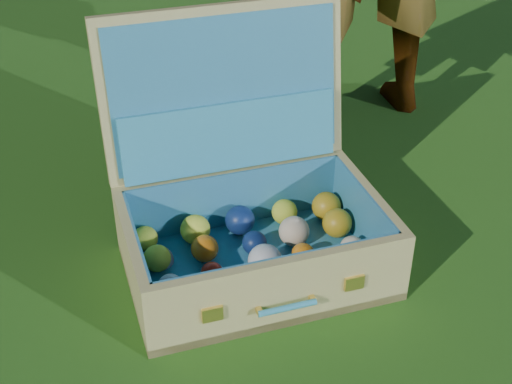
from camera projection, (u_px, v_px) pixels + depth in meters
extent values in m
plane|color=#215114|center=(317.00, 260.00, 1.68)|extent=(60.00, 60.00, 0.00)
sphere|color=#4783B8|center=(160.00, 260.00, 1.63)|extent=(0.06, 0.06, 0.06)
cube|color=tan|center=(256.00, 269.00, 1.64)|extent=(0.66, 0.54, 0.02)
cube|color=tan|center=(283.00, 294.00, 1.45)|extent=(0.55, 0.20, 0.17)
cube|color=tan|center=(233.00, 200.00, 1.74)|extent=(0.55, 0.20, 0.17)
cube|color=tan|center=(133.00, 267.00, 1.52)|extent=(0.13, 0.33, 0.17)
cube|color=tan|center=(368.00, 221.00, 1.67)|extent=(0.13, 0.33, 0.17)
cube|color=teal|center=(256.00, 264.00, 1.63)|extent=(0.61, 0.49, 0.01)
cube|color=teal|center=(281.00, 286.00, 1.46)|extent=(0.51, 0.17, 0.15)
cube|color=teal|center=(235.00, 199.00, 1.72)|extent=(0.51, 0.17, 0.15)
cube|color=teal|center=(139.00, 262.00, 1.52)|extent=(0.11, 0.32, 0.15)
cube|color=teal|center=(363.00, 218.00, 1.66)|extent=(0.11, 0.32, 0.15)
cube|color=tan|center=(223.00, 88.00, 1.64)|extent=(0.58, 0.28, 0.38)
cube|color=teal|center=(226.00, 91.00, 1.62)|extent=(0.52, 0.23, 0.34)
cube|color=teal|center=(230.00, 136.00, 1.66)|extent=(0.50, 0.20, 0.16)
cube|color=#F2C659|center=(212.00, 314.00, 1.40)|extent=(0.04, 0.02, 0.03)
cube|color=#F2C659|center=(354.00, 283.00, 1.48)|extent=(0.04, 0.02, 0.03)
cylinder|color=teal|center=(287.00, 308.00, 1.44)|extent=(0.12, 0.05, 0.01)
cube|color=#F2C659|center=(259.00, 311.00, 1.43)|extent=(0.02, 0.02, 0.01)
cube|color=#F2C659|center=(312.00, 299.00, 1.46)|extent=(0.02, 0.02, 0.01)
sphere|color=silver|center=(169.00, 303.00, 1.46)|extent=(0.07, 0.07, 0.07)
sphere|color=red|center=(228.00, 299.00, 1.49)|extent=(0.04, 0.04, 0.04)
sphere|color=yellow|center=(270.00, 285.00, 1.52)|extent=(0.07, 0.07, 0.07)
sphere|color=yellow|center=(315.00, 275.00, 1.55)|extent=(0.06, 0.06, 0.06)
sphere|color=orange|center=(361.00, 266.00, 1.58)|extent=(0.06, 0.06, 0.06)
sphere|color=silver|center=(170.00, 286.00, 1.52)|extent=(0.05, 0.05, 0.05)
sphere|color=red|center=(212.00, 273.00, 1.56)|extent=(0.05, 0.05, 0.05)
sphere|color=silver|center=(265.00, 261.00, 1.58)|extent=(0.08, 0.08, 0.08)
sphere|color=orange|center=(303.00, 254.00, 1.61)|extent=(0.05, 0.05, 0.05)
sphere|color=beige|center=(352.00, 248.00, 1.63)|extent=(0.06, 0.06, 0.06)
sphere|color=yellow|center=(157.00, 258.00, 1.59)|extent=(0.06, 0.06, 0.06)
sphere|color=orange|center=(205.00, 248.00, 1.62)|extent=(0.06, 0.06, 0.06)
sphere|color=navy|center=(254.00, 243.00, 1.65)|extent=(0.06, 0.06, 0.06)
sphere|color=beige|center=(294.00, 231.00, 1.67)|extent=(0.07, 0.07, 0.07)
sphere|color=#B48A18|center=(337.00, 223.00, 1.70)|extent=(0.07, 0.07, 0.07)
sphere|color=yellow|center=(145.00, 239.00, 1.66)|extent=(0.06, 0.06, 0.06)
sphere|color=yellow|center=(195.00, 230.00, 1.68)|extent=(0.07, 0.07, 0.07)
sphere|color=navy|center=(240.00, 220.00, 1.71)|extent=(0.07, 0.07, 0.07)
sphere|color=yellow|center=(285.00, 212.00, 1.75)|extent=(0.06, 0.06, 0.06)
sphere|color=#B48A18|center=(326.00, 206.00, 1.76)|extent=(0.07, 0.07, 0.07)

